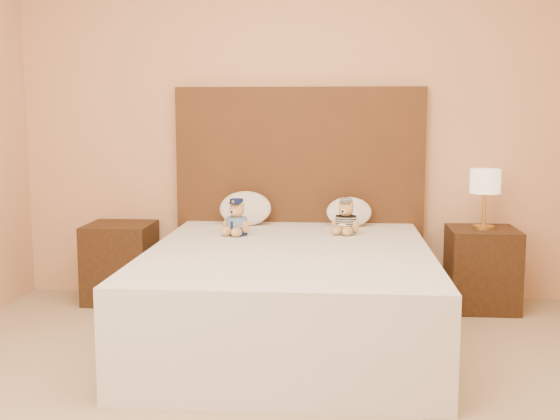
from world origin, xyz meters
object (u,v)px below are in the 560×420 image
object	(u,v)px
nightstand_right	(482,269)
teddy_police	(237,217)
lamp	(485,184)
teddy_prisoner	(346,217)
pillow_left	(245,207)
pillow_right	(349,211)
bed	(289,295)
nightstand_left	(121,262)

from	to	relation	value
nightstand_right	teddy_police	xyz separation A→B (m)	(-1.61, -0.39, 0.39)
lamp	teddy_prisoner	size ratio (longest dim) A/B	1.82
pillow_left	nightstand_right	bearing A→B (deg)	-1.07
pillow_right	teddy_police	bearing A→B (deg)	-149.81
teddy_police	pillow_right	xyz separation A→B (m)	(0.71, 0.42, -0.01)
teddy_police	pillow_right	size ratio (longest dim) A/B	0.75
bed	nightstand_left	xyz separation A→B (m)	(-1.25, 0.80, -0.00)
lamp	teddy_prisoner	xyz separation A→B (m)	(-0.92, -0.29, -0.19)
teddy_prisoner	pillow_left	world-z (taller)	pillow_left
teddy_police	teddy_prisoner	xyz separation A→B (m)	(0.69, 0.09, -0.00)
bed	teddy_prisoner	bearing A→B (deg)	57.34
lamp	teddy_prisoner	world-z (taller)	lamp
pillow_right	pillow_left	bearing A→B (deg)	180.00
nightstand_right	teddy_police	bearing A→B (deg)	-166.56
nightstand_right	bed	bearing A→B (deg)	-147.38
bed	teddy_prisoner	xyz separation A→B (m)	(0.33, 0.51, 0.38)
lamp	nightstand_left	bearing A→B (deg)	180.00
bed	pillow_right	distance (m)	0.98
nightstand_right	teddy_prisoner	xyz separation A→B (m)	(-0.92, -0.29, 0.38)
pillow_left	pillow_right	bearing A→B (deg)	0.00
lamp	teddy_prisoner	bearing A→B (deg)	-162.52
teddy_prisoner	teddy_police	bearing A→B (deg)	-150.64
nightstand_right	nightstand_left	bearing A→B (deg)	180.00
lamp	teddy_police	world-z (taller)	lamp
lamp	teddy_prisoner	distance (m)	0.99
bed	pillow_right	size ratio (longest dim) A/B	6.52
bed	teddy_police	xyz separation A→B (m)	(-0.36, 0.41, 0.39)
bed	teddy_prisoner	distance (m)	0.72
bed	pillow_left	distance (m)	0.99
bed	nightstand_left	world-z (taller)	same
teddy_prisoner	bed	bearing A→B (deg)	-101.11
nightstand_left	teddy_police	xyz separation A→B (m)	(0.89, -0.39, 0.39)
bed	pillow_left	world-z (taller)	pillow_left
teddy_police	nightstand_left	bearing A→B (deg)	179.34
teddy_prisoner	pillow_right	world-z (taller)	teddy_prisoner
nightstand_right	teddy_police	size ratio (longest dim) A/B	2.40
teddy_police	teddy_prisoner	distance (m)	0.70
pillow_right	nightstand_left	bearing A→B (deg)	-178.93
bed	pillow_right	world-z (taller)	pillow_right
nightstand_right	pillow_left	world-z (taller)	pillow_left
nightstand_left	pillow_right	xyz separation A→B (m)	(1.60, 0.03, 0.38)
nightstand_right	pillow_right	size ratio (longest dim) A/B	1.79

